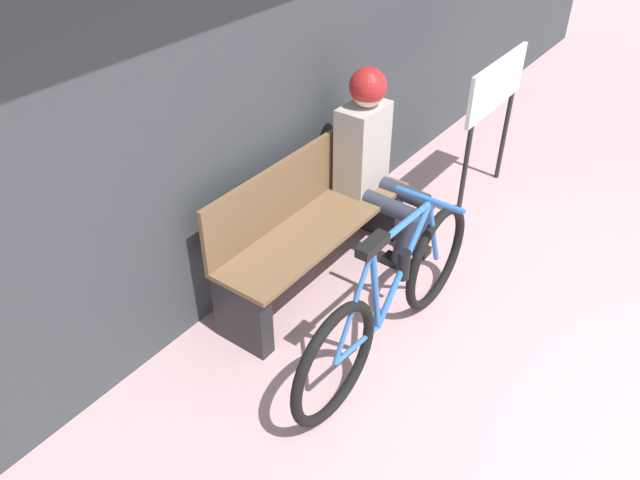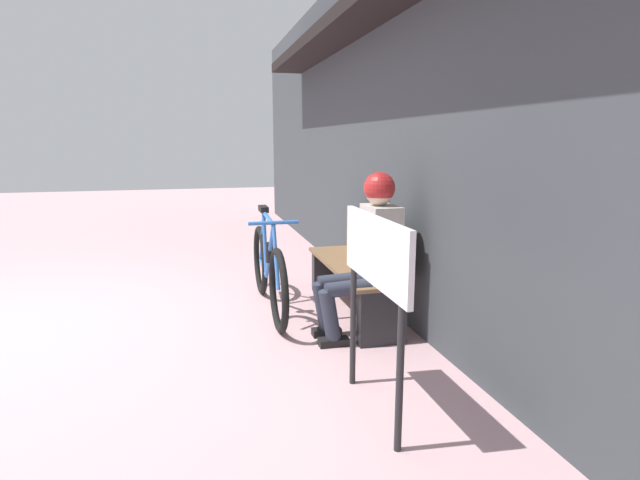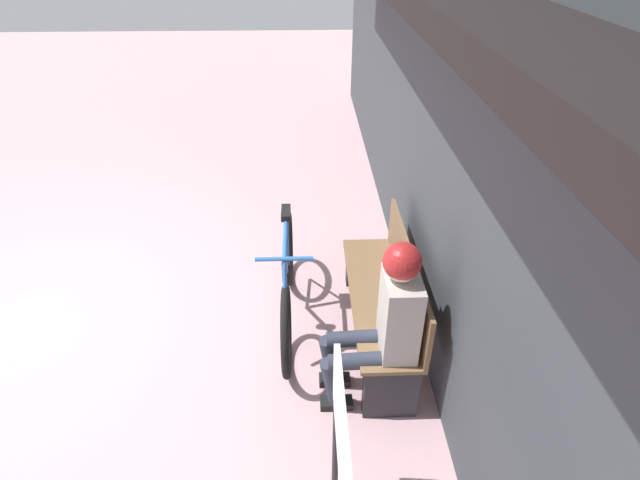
% 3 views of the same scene
% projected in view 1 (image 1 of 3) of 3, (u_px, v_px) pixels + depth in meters
% --- Properties ---
extents(storefront_wall, '(12.00, 0.56, 3.20)m').
position_uv_depth(storefront_wall, '(227.00, 16.00, 3.09)').
color(storefront_wall, '#3D4247').
rests_on(storefront_wall, ground_plane).
extents(park_bench_near, '(1.50, 0.42, 0.84)m').
position_uv_depth(park_bench_near, '(311.00, 228.00, 3.83)').
color(park_bench_near, brown).
rests_on(park_bench_near, ground_plane).
extents(bicycle, '(1.70, 0.40, 0.89)m').
position_uv_depth(bicycle, '(391.00, 301.00, 3.32)').
color(bicycle, black).
rests_on(bicycle, ground_plane).
extents(person_seated, '(0.34, 0.61, 1.25)m').
position_uv_depth(person_seated, '(374.00, 152.00, 3.94)').
color(person_seated, '#2D3342').
rests_on(person_seated, ground_plane).
extents(signboard, '(0.88, 0.04, 1.09)m').
position_uv_depth(signboard, '(495.00, 96.00, 4.39)').
color(signboard, '#232326').
rests_on(signboard, ground_plane).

